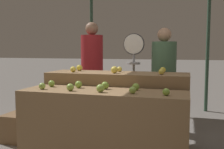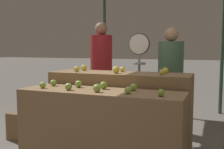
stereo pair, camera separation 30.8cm
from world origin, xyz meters
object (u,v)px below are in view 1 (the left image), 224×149
(person_vendor_at_scale, at_px, (164,73))
(wooden_crate_side, at_px, (19,127))
(person_customer_left, at_px, (92,64))
(produce_scale, at_px, (134,61))

(person_vendor_at_scale, bearing_deg, wooden_crate_side, 1.97)
(person_customer_left, bearing_deg, person_vendor_at_scale, -171.99)
(person_vendor_at_scale, bearing_deg, produce_scale, 6.10)
(produce_scale, height_order, person_vendor_at_scale, person_vendor_at_scale)
(person_customer_left, height_order, wooden_crate_side, person_customer_left)
(person_vendor_at_scale, distance_m, person_customer_left, 1.39)
(produce_scale, bearing_deg, person_vendor_at_scale, 31.90)
(wooden_crate_side, bearing_deg, produce_scale, 26.54)
(produce_scale, distance_m, person_vendor_at_scale, 0.53)
(person_customer_left, relative_size, wooden_crate_side, 4.61)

